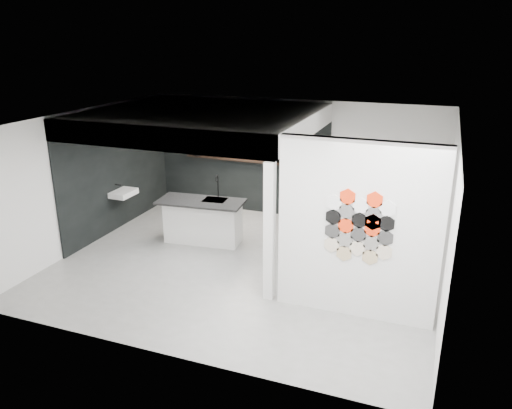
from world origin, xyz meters
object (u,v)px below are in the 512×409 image
Objects in this scene: wall_basin at (124,193)px; bottle_dark at (222,155)px; kettle at (276,160)px; partition_panel at (358,231)px; glass_bowl at (297,162)px; utensil_cup at (214,155)px; glass_vase at (297,161)px; stockpot at (198,152)px; kitchen_island at (203,220)px.

wall_basin is 2.59m from bottle_dark.
kettle reaches higher than wall_basin.
partition_panel reaches higher than glass_bowl.
utensil_cup is at bearing 180.00° from glass_bowl.
glass_vase reaches higher than utensil_cup.
bottle_dark is (0.64, 0.00, -0.01)m from stockpot.
wall_basin is at bearing 173.17° from kitchen_island.
glass_bowl is at bearing 50.15° from kitchen_island.
wall_basin is 4.01m from glass_vase.
kettle is 1.79× the size of utensil_cup.
glass_vase is 2.13m from utensil_cup.
glass_vase is at bearing 0.00° from utensil_cup.
stockpot reaches higher than kitchen_island.
kitchen_island is at bearing -124.09° from glass_vase.
glass_vase is (0.00, 0.00, 0.02)m from glass_bowl.
kettle is at bearing 60.68° from kitchen_island.
glass_vase is 1.92m from bottle_dark.
kettle is at bearing 35.61° from wall_basin.
glass_bowl reaches higher than wall_basin.
bottle_dark reaches higher than utensil_cup.
kettle is 1.62m from utensil_cup.
stockpot is 2.57m from glass_vase.
glass_vase is at bearing 0.00° from glass_bowl.
partition_panel is 5.71m from utensil_cup.
bottle_dark is (-4.00, 3.87, -0.01)m from partition_panel.
wall_basin is at bearing 161.77° from partition_panel.
kettle is at bearing 123.74° from partition_panel.
stockpot reaches higher than bottle_dark.
partition_panel is 13.28× the size of stockpot.
bottle_dark is at bearing 0.00° from stockpot.
kitchen_island is at bearing -124.09° from glass_bowl.
wall_basin is 2.85× the size of stockpot.
glass_bowl is at bearing 0.00° from bottle_dark.
stockpot is at bearing 140.22° from partition_panel.
bottle_dark is (-0.50, 2.10, 0.91)m from kitchen_island.
kitchen_island is (1.97, -0.04, -0.37)m from wall_basin.
utensil_cup is at bearing 180.00° from bottle_dark.
glass_bowl is at bearing 0.00° from glass_vase.
utensil_cup is (1.26, 2.07, 0.52)m from wall_basin.
kitchen_island is 11.26× the size of kettle.
glass_bowl is at bearing -21.30° from kettle.
wall_basin is 3.59m from kettle.
glass_bowl reaches higher than utensil_cup.
bottle_dark is (-1.42, 0.00, 0.00)m from kettle.
utensil_cup is at bearing 58.51° from wall_basin.
bottle_dark is at bearing 54.60° from wall_basin.
kettle is 1.11× the size of glass_vase.
glass_vase reaches higher than kitchen_island.
glass_bowl is (0.51, 0.00, -0.02)m from kettle.
bottle_dark is at bearing 180.00° from glass_bowl.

